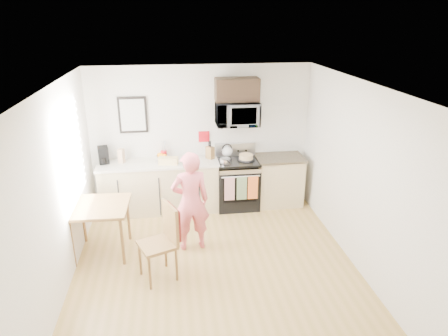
{
  "coord_description": "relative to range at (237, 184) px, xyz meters",
  "views": [
    {
      "loc": [
        -0.54,
        -4.76,
        3.41
      ],
      "look_at": [
        0.25,
        1.0,
        1.16
      ],
      "focal_mm": 32.0,
      "sensor_mm": 36.0,
      "label": 1
    }
  ],
  "objects": [
    {
      "name": "left_wall",
      "position": [
        -2.63,
        -1.98,
        0.86
      ],
      "size": [
        0.04,
        4.6,
        2.6
      ],
      "primitive_type": "cube",
      "color": "white",
      "rests_on": "floor"
    },
    {
      "name": "cabinet_left",
      "position": [
        -1.43,
        0.02,
        0.01
      ],
      "size": [
        2.1,
        0.6,
        0.9
      ],
      "primitive_type": "cube",
      "color": "tan",
      "rests_on": "floor"
    },
    {
      "name": "countertop_left",
      "position": [
        -1.43,
        0.02,
        0.48
      ],
      "size": [
        2.14,
        0.64,
        0.04
      ],
      "primitive_type": "cube",
      "color": "silver",
      "rests_on": "cabinet_left"
    },
    {
      "name": "pot",
      "position": [
        -0.25,
        -0.15,
        0.53
      ],
      "size": [
        0.19,
        0.31,
        0.09
      ],
      "rotation": [
        0.0,
        0.0,
        0.21
      ],
      "color": "#BABAC0",
      "rests_on": "range"
    },
    {
      "name": "ceiling",
      "position": [
        -0.63,
        -1.98,
        2.16
      ],
      "size": [
        4.0,
        4.6,
        0.04
      ],
      "primitive_type": "cube",
      "color": "white",
      "rests_on": "back_wall"
    },
    {
      "name": "knife_block",
      "position": [
        -0.49,
        0.11,
        0.61
      ],
      "size": [
        0.17,
        0.17,
        0.22
      ],
      "primitive_type": "cube",
      "rotation": [
        0.0,
        0.0,
        0.67
      ],
      "color": "brown",
      "rests_on": "countertop_left"
    },
    {
      "name": "upper_cabinet",
      "position": [
        -0.0,
        0.15,
        1.74
      ],
      "size": [
        0.76,
        0.35,
        0.4
      ],
      "primitive_type": "cube",
      "color": "black",
      "rests_on": "back_wall"
    },
    {
      "name": "window",
      "position": [
        -2.59,
        -1.18,
        1.11
      ],
      "size": [
        0.06,
        1.4,
        1.5
      ],
      "color": "white",
      "rests_on": "left_wall"
    },
    {
      "name": "kettle",
      "position": [
        -0.16,
        0.2,
        0.6
      ],
      "size": [
        0.2,
        0.2,
        0.25
      ],
      "color": "silver",
      "rests_on": "range"
    },
    {
      "name": "range",
      "position": [
        0.0,
        0.0,
        0.0
      ],
      "size": [
        0.76,
        0.7,
        1.16
      ],
      "color": "black",
      "rests_on": "floor"
    },
    {
      "name": "front_wall",
      "position": [
        -0.63,
        -4.28,
        0.86
      ],
      "size": [
        4.0,
        0.04,
        2.6
      ],
      "primitive_type": "cube",
      "color": "white",
      "rests_on": "floor"
    },
    {
      "name": "floor",
      "position": [
        -0.63,
        -1.98,
        -0.44
      ],
      "size": [
        4.6,
        4.6,
        0.0
      ],
      "primitive_type": "plane",
      "color": "olive",
      "rests_on": "ground"
    },
    {
      "name": "coffee_maker",
      "position": [
        -2.38,
        0.12,
        0.64
      ],
      "size": [
        0.21,
        0.27,
        0.3
      ],
      "rotation": [
        0.0,
        0.0,
        0.22
      ],
      "color": "black",
      "rests_on": "countertop_left"
    },
    {
      "name": "chair",
      "position": [
        -1.3,
        -1.98,
        0.25
      ],
      "size": [
        0.62,
        0.59,
        1.06
      ],
      "rotation": [
        0.0,
        0.0,
        0.4
      ],
      "color": "brown",
      "rests_on": "floor"
    },
    {
      "name": "right_wall",
      "position": [
        1.37,
        -1.98,
        0.86
      ],
      "size": [
        0.04,
        4.6,
        2.6
      ],
      "primitive_type": "cube",
      "color": "white",
      "rests_on": "floor"
    },
    {
      "name": "bread_bag",
      "position": [
        -1.25,
        -0.08,
        0.56
      ],
      "size": [
        0.36,
        0.21,
        0.12
      ],
      "primitive_type": "cube",
      "rotation": [
        0.0,
        0.0,
        -0.17
      ],
      "color": "#E3CA77",
      "rests_on": "countertop_left"
    },
    {
      "name": "cake",
      "position": [
        0.16,
        -0.01,
        0.54
      ],
      "size": [
        0.31,
        0.31,
        0.1
      ],
      "color": "black",
      "rests_on": "range"
    },
    {
      "name": "fruit_bowl",
      "position": [
        -1.35,
        0.2,
        0.55
      ],
      "size": [
        0.28,
        0.28,
        0.11
      ],
      "color": "silver",
      "rests_on": "countertop_left"
    },
    {
      "name": "countertop_right",
      "position": [
        0.8,
        0.02,
        0.48
      ],
      "size": [
        0.88,
        0.64,
        0.04
      ],
      "primitive_type": "cube",
      "color": "black",
      "rests_on": "cabinet_right"
    },
    {
      "name": "wall_art",
      "position": [
        -1.83,
        0.3,
        1.31
      ],
      "size": [
        0.5,
        0.04,
        0.65
      ],
      "color": "black",
      "rests_on": "back_wall"
    },
    {
      "name": "milk_carton",
      "position": [
        -2.07,
        0.11,
        0.63
      ],
      "size": [
        0.13,
        0.13,
        0.25
      ],
      "primitive_type": "cube",
      "rotation": [
        0.0,
        0.0,
        -0.42
      ],
      "color": "tan",
      "rests_on": "countertop_left"
    },
    {
      "name": "utensil_crock",
      "position": [
        -1.33,
        0.24,
        0.64
      ],
      "size": [
        0.11,
        0.11,
        0.33
      ],
      "color": "red",
      "rests_on": "countertop_left"
    },
    {
      "name": "dining_table",
      "position": [
        -2.28,
        -1.29,
        0.27
      ],
      "size": [
        0.85,
        0.85,
        0.79
      ],
      "rotation": [
        0.0,
        0.0,
        -0.04
      ],
      "color": "brown",
      "rests_on": "floor"
    },
    {
      "name": "wall_trivet",
      "position": [
        -0.58,
        0.31,
        0.86
      ],
      "size": [
        0.2,
        0.02,
        0.2
      ],
      "primitive_type": "cube",
      "color": "red",
      "rests_on": "back_wall"
    },
    {
      "name": "back_wall",
      "position": [
        -0.63,
        0.32,
        0.86
      ],
      "size": [
        4.0,
        0.04,
        2.6
      ],
      "primitive_type": "cube",
      "color": "white",
      "rests_on": "floor"
    },
    {
      "name": "microwave",
      "position": [
        -0.0,
        0.1,
        1.32
      ],
      "size": [
        0.76,
        0.51,
        0.42
      ],
      "primitive_type": "imported",
      "color": "#BABAC0",
      "rests_on": "back_wall"
    },
    {
      "name": "cabinet_right",
      "position": [
        0.8,
        0.02,
        0.01
      ],
      "size": [
        0.84,
        0.6,
        0.9
      ],
      "primitive_type": "cube",
      "color": "tan",
      "rests_on": "floor"
    },
    {
      "name": "person",
      "position": [
        -0.94,
        -1.33,
        0.35
      ],
      "size": [
        0.62,
        0.45,
        1.57
      ],
      "primitive_type": "imported",
      "rotation": [
        0.0,
        0.0,
        3.27
      ],
      "color": "#DE3D4E",
      "rests_on": "floor"
    }
  ]
}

